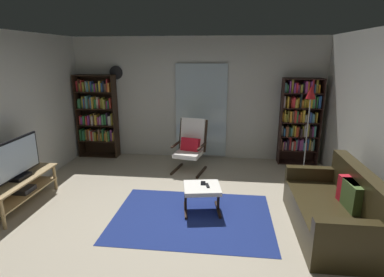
# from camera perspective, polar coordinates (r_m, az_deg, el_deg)

# --- Properties ---
(ground_plane) EXTENTS (7.02, 7.02, 0.00)m
(ground_plane) POSITION_cam_1_polar(r_m,az_deg,el_deg) (4.42, -3.11, -15.23)
(ground_plane) COLOR #AEA28C
(wall_back) EXTENTS (5.60, 0.06, 2.60)m
(wall_back) POSITION_cam_1_polar(r_m,az_deg,el_deg) (6.75, 0.87, 7.30)
(wall_back) COLOR beige
(wall_back) RESTS_ON ground
(glass_door_panel) EXTENTS (1.10, 0.01, 2.00)m
(glass_door_panel) POSITION_cam_1_polar(r_m,az_deg,el_deg) (6.71, 1.69, 5.09)
(glass_door_panel) COLOR silver
(area_rug) EXTENTS (2.23, 1.62, 0.01)m
(area_rug) POSITION_cam_1_polar(r_m,az_deg,el_deg) (4.54, 0.03, -14.26)
(area_rug) COLOR navy
(area_rug) RESTS_ON ground
(tv_stand) EXTENTS (0.43, 1.37, 0.45)m
(tv_stand) POSITION_cam_1_polar(r_m,az_deg,el_deg) (5.37, -28.86, -7.90)
(tv_stand) COLOR tan
(tv_stand) RESTS_ON ground
(television) EXTENTS (0.20, 0.97, 0.61)m
(television) POSITION_cam_1_polar(r_m,az_deg,el_deg) (5.22, -29.50, -3.43)
(television) COLOR black
(television) RESTS_ON tv_stand
(bookshelf_near_tv) EXTENTS (0.86, 0.30, 1.81)m
(bookshelf_near_tv) POSITION_cam_1_polar(r_m,az_deg,el_deg) (7.15, -17.03, 4.35)
(bookshelf_near_tv) COLOR black
(bookshelf_near_tv) RESTS_ON ground
(bookshelf_near_sofa) EXTENTS (0.79, 0.30, 1.78)m
(bookshelf_near_sofa) POSITION_cam_1_polar(r_m,az_deg,el_deg) (6.73, 19.16, 3.45)
(bookshelf_near_sofa) COLOR black
(bookshelf_near_sofa) RESTS_ON ground
(leather_sofa) EXTENTS (0.85, 1.71, 0.86)m
(leather_sofa) POSITION_cam_1_polar(r_m,az_deg,el_deg) (4.47, 24.88, -11.91)
(leather_sofa) COLOR #2F2714
(leather_sofa) RESTS_ON ground
(lounge_armchair) EXTENTS (0.68, 0.75, 1.02)m
(lounge_armchair) POSITION_cam_1_polar(r_m,az_deg,el_deg) (6.07, -0.25, -1.02)
(lounge_armchair) COLOR black
(lounge_armchair) RESTS_ON ground
(ottoman) EXTENTS (0.59, 0.56, 0.40)m
(ottoman) POSITION_cam_1_polar(r_m,az_deg,el_deg) (4.56, 1.86, -9.55)
(ottoman) COLOR white
(ottoman) RESTS_ON ground
(tv_remote) EXTENTS (0.07, 0.15, 0.02)m
(tv_remote) POSITION_cam_1_polar(r_m,az_deg,el_deg) (4.53, 2.85, -8.62)
(tv_remote) COLOR black
(tv_remote) RESTS_ON ottoman
(cell_phone) EXTENTS (0.08, 0.14, 0.01)m
(cell_phone) POSITION_cam_1_polar(r_m,az_deg,el_deg) (4.61, 2.05, -8.21)
(cell_phone) COLOR black
(cell_phone) RESTS_ON ottoman
(floor_lamp_by_shelf) EXTENTS (0.22, 0.22, 1.70)m
(floor_lamp_by_shelf) POSITION_cam_1_polar(r_m,az_deg,el_deg) (6.04, 20.85, 5.71)
(floor_lamp_by_shelf) COLOR #A5A5AD
(floor_lamp_by_shelf) RESTS_ON ground
(wall_clock) EXTENTS (0.29, 0.03, 0.29)m
(wall_clock) POSITION_cam_1_polar(r_m,az_deg,el_deg) (7.01, -13.79, 11.69)
(wall_clock) COLOR silver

